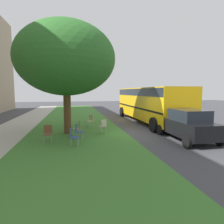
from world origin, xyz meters
The scene contains 11 objects.
ground centered at (0.00, 0.00, 0.00)m, with size 80.00×80.00×0.00m, color #424247.
grass_verge centered at (0.00, 3.20, 0.00)m, with size 48.00×6.00×0.01m, color #3D752D.
street_tree centered at (0.75, 3.76, 4.50)m, with size 5.88×5.88×6.68m.
chair_0 centered at (-2.23, 3.45, 0.52)m, with size 0.48×0.49×0.88m.
chair_1 centered at (0.29, 1.64, 0.52)m, with size 0.57×0.57×0.88m.
chair_2 centered at (2.55, 2.21, 0.52)m, with size 0.59×0.59×0.88m.
chair_3 centered at (-1.23, 4.70, 0.52)m, with size 0.44×0.44×0.88m.
chair_4 centered at (-1.02, 3.17, 0.52)m, with size 0.50×0.51×0.88m.
chair_5 centered at (-0.13, 3.18, 0.52)m, with size 0.47×0.47×0.88m.
parked_car centered at (-2.20, -2.52, 0.84)m, with size 3.70×1.92×1.65m.
school_bus centered at (4.00, -2.86, 1.76)m, with size 10.40×2.80×2.88m.
Camera 1 is at (-11.16, 3.42, 2.57)m, focal length 30.52 mm.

